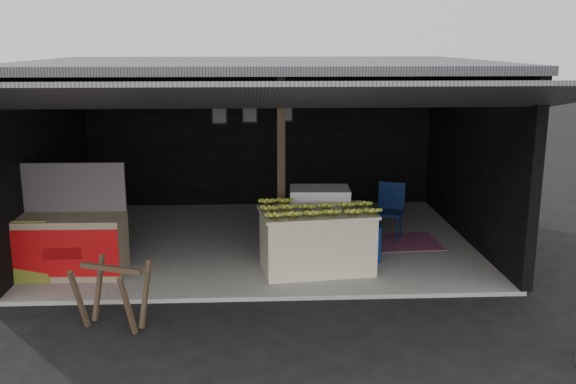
{
  "coord_description": "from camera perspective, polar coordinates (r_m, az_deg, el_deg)",
  "views": [
    {
      "loc": [
        -0.09,
        -7.83,
        3.31
      ],
      "look_at": [
        0.39,
        1.55,
        1.1
      ],
      "focal_mm": 40.0,
      "sensor_mm": 36.0,
      "label": 1
    }
  ],
  "objects": [
    {
      "name": "water_barrel",
      "position": [
        9.8,
        7.25,
        -4.62
      ],
      "size": [
        0.36,
        0.36,
        0.53
      ],
      "primitive_type": "cylinder",
      "color": "navy",
      "rests_on": "concrete_slab"
    },
    {
      "name": "banana_table",
      "position": [
        9.31,
        2.57,
        -4.31
      ],
      "size": [
        1.72,
        1.18,
        0.89
      ],
      "rotation": [
        0.0,
        0.0,
        0.12
      ],
      "color": "silver",
      "rests_on": "concrete_slab"
    },
    {
      "name": "picture_frames",
      "position": [
        12.8,
        -3.27,
        7.03
      ],
      "size": [
        1.62,
        0.04,
        0.46
      ],
      "color": "black",
      "rests_on": "shophouse"
    },
    {
      "name": "plastic_chair",
      "position": [
        10.9,
        9.07,
        -1.23
      ],
      "size": [
        0.58,
        0.58,
        0.95
      ],
      "rotation": [
        0.0,
        0.0,
        -0.4
      ],
      "color": "#0B193D",
      "rests_on": "concrete_slab"
    },
    {
      "name": "neighbor_stall",
      "position": [
        9.61,
        -18.82,
        -4.28
      ],
      "size": [
        1.54,
        0.72,
        1.57
      ],
      "rotation": [
        0.0,
        0.0,
        -0.02
      ],
      "color": "#998466",
      "rests_on": "concrete_slab"
    },
    {
      "name": "magenta_rug",
      "position": [
        10.8,
        9.31,
        -4.43
      ],
      "size": [
        1.55,
        1.07,
        0.01
      ],
      "primitive_type": "cube",
      "rotation": [
        0.0,
        0.0,
        0.05
      ],
      "color": "#70194D",
      "rests_on": "concrete_slab"
    },
    {
      "name": "white_crate",
      "position": [
        10.11,
        2.8,
        -2.48
      ],
      "size": [
        0.95,
        0.67,
        1.03
      ],
      "rotation": [
        0.0,
        0.0,
        -0.05
      ],
      "color": "white",
      "rests_on": "concrete_slab"
    },
    {
      "name": "shophouse",
      "position": [
        10.72,
        -2.43,
        6.74
      ],
      "size": [
        7.4,
        7.29,
        3.02
      ],
      "color": "black",
      "rests_on": "ground"
    },
    {
      "name": "green_signboard",
      "position": [
        9.5,
        -22.27,
        -5.0
      ],
      "size": [
        0.59,
        0.12,
        0.88
      ],
      "primitive_type": "cube",
      "rotation": [
        -0.1,
        0.0,
        0.0
      ],
      "color": "black",
      "rests_on": "concrete_slab"
    },
    {
      "name": "ground",
      "position": [
        8.5,
        -2.12,
        -9.68
      ],
      "size": [
        80.0,
        80.0,
        0.0
      ],
      "primitive_type": "plane",
      "color": "black",
      "rests_on": "ground"
    },
    {
      "name": "sawhorse",
      "position": [
        7.83,
        -15.37,
        -8.34
      ],
      "size": [
        0.89,
        0.89,
        0.78
      ],
      "rotation": [
        0.0,
        0.0,
        -0.37
      ],
      "color": "#4A3625",
      "rests_on": "ground"
    },
    {
      "name": "concrete_slab",
      "position": [
        10.84,
        -2.31,
        -4.39
      ],
      "size": [
        7.0,
        5.0,
        0.06
      ],
      "primitive_type": "cube",
      "color": "gray",
      "rests_on": "ground"
    },
    {
      "name": "banana_pile",
      "position": [
        9.16,
        2.6,
        -1.15
      ],
      "size": [
        1.58,
        1.07,
        0.18
      ],
      "primitive_type": null,
      "rotation": [
        0.0,
        0.0,
        0.12
      ],
      "color": "gold",
      "rests_on": "banana_table"
    }
  ]
}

